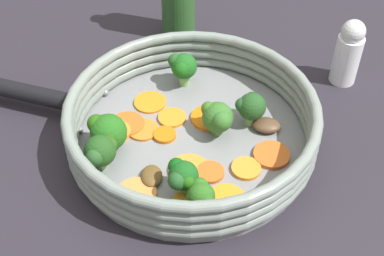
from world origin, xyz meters
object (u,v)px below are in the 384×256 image
object	(u,v)px
broccoli_floret_3	(183,67)
mushroom_piece_0	(266,125)
carrot_slice_11	(127,124)
broccoli_floret_4	(218,118)
carrot_slice_1	(134,192)
broccoli_floret_0	(106,131)
broccoli_floret_6	(201,195)
broccoli_floret_2	(251,107)
carrot_slice_7	(165,135)
carrot_slice_10	(143,130)
broccoli_floret_1	(182,176)
carrot_slice_12	(226,201)
carrot_slice_4	(189,170)
carrot_slice_9	(150,102)
carrot_slice_13	(246,168)
carrot_slice_0	(210,172)
broccoli_floret_5	(101,150)
salt_shaker	(348,52)
carrot_slice_8	(172,118)
carrot_slice_6	(209,118)
skillet	(192,140)
mushroom_piece_1	(150,175)
carrot_slice_5	(117,132)
carrot_slice_2	(192,201)
carrot_slice_3	(272,155)

from	to	relation	value
broccoli_floret_3	mushroom_piece_0	distance (m)	0.14
carrot_slice_11	broccoli_floret_4	size ratio (longest dim) A/B	0.97
carrot_slice_1	mushroom_piece_0	world-z (taller)	mushroom_piece_0
broccoli_floret_0	broccoli_floret_6	xyz separation A→B (m)	(-0.02, -0.15, -0.00)
broccoli_floret_2	broccoli_floret_6	size ratio (longest dim) A/B	1.18
carrot_slice_7	broccoli_floret_2	size ratio (longest dim) A/B	0.62
carrot_slice_10	mushroom_piece_0	bearing A→B (deg)	-54.89
broccoli_floret_0	broccoli_floret_1	xyz separation A→B (m)	(-0.01, -0.12, 0.00)
carrot_slice_11	carrot_slice_12	bearing A→B (deg)	-101.06
carrot_slice_4	broccoli_floret_6	size ratio (longest dim) A/B	1.24
carrot_slice_4	carrot_slice_10	bearing A→B (deg)	74.88
carrot_slice_9	carrot_slice_4	bearing A→B (deg)	-122.20
carrot_slice_9	broccoli_floret_1	world-z (taller)	broccoli_floret_1
carrot_slice_13	broccoli_floret_0	world-z (taller)	broccoli_floret_0
broccoli_floret_2	carrot_slice_1	bearing A→B (deg)	163.93
carrot_slice_0	broccoli_floret_5	xyz separation A→B (m)	(-0.06, 0.11, 0.03)
carrot_slice_7	salt_shaker	bearing A→B (deg)	-28.85
carrot_slice_1	carrot_slice_9	world-z (taller)	carrot_slice_1
carrot_slice_7	carrot_slice_11	distance (m)	0.05
carrot_slice_8	carrot_slice_9	xyz separation A→B (m)	(0.01, 0.04, -0.00)
carrot_slice_13	salt_shaker	world-z (taller)	salt_shaker
carrot_slice_7	carrot_slice_13	bearing A→B (deg)	-85.62
carrot_slice_7	carrot_slice_11	size ratio (longest dim) A/B	0.65
carrot_slice_8	carrot_slice_6	bearing A→B (deg)	-57.19
skillet	carrot_slice_13	size ratio (longest dim) A/B	8.38
mushroom_piece_1	carrot_slice_6	bearing A→B (deg)	-1.35
carrot_slice_12	broccoli_floret_2	size ratio (longest dim) A/B	1.01
carrot_slice_12	broccoli_floret_6	xyz separation A→B (m)	(-0.02, 0.02, 0.02)
carrot_slice_11	broccoli_floret_4	xyz separation A→B (m)	(0.05, -0.10, 0.02)
carrot_slice_5	mushroom_piece_1	xyz separation A→B (m)	(-0.03, -0.08, 0.00)
carrot_slice_12	broccoli_floret_6	distance (m)	0.04
carrot_slice_5	broccoli_floret_2	world-z (taller)	broccoli_floret_2
broccoli_floret_3	salt_shaker	size ratio (longest dim) A/B	0.49
carrot_slice_10	broccoli_floret_3	size ratio (longest dim) A/B	0.80
broccoli_floret_4	mushroom_piece_0	bearing A→B (deg)	-49.37
carrot_slice_7	carrot_slice_6	bearing A→B (deg)	-27.57
carrot_slice_6	carrot_slice_7	size ratio (longest dim) A/B	1.63
carrot_slice_2	mushroom_piece_1	bearing A→B (deg)	87.98
broccoli_floret_3	mushroom_piece_1	distance (m)	0.17
carrot_slice_3	broccoli_floret_1	world-z (taller)	broccoli_floret_1
carrot_slice_11	mushroom_piece_0	bearing A→B (deg)	-57.94
carrot_slice_11	carrot_slice_8	bearing A→B (deg)	-43.18
carrot_slice_7	broccoli_floret_6	bearing A→B (deg)	-124.49
skillet	broccoli_floret_5	distance (m)	0.12
carrot_slice_2	mushroom_piece_1	xyz separation A→B (m)	(0.00, 0.06, 0.00)
salt_shaker	broccoli_floret_1	bearing A→B (deg)	167.87
broccoli_floret_3	broccoli_floret_1	bearing A→B (deg)	-145.45
carrot_slice_2	broccoli_floret_4	distance (m)	0.12
skillet	mushroom_piece_0	bearing A→B (deg)	-47.81
carrot_slice_9	mushroom_piece_0	distance (m)	0.16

